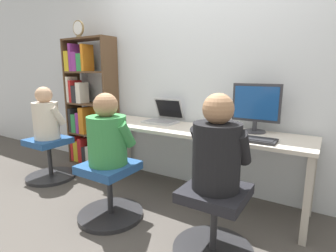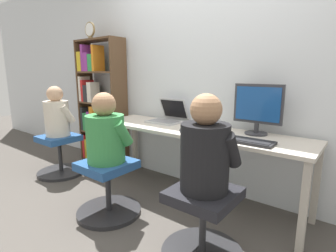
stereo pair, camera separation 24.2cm
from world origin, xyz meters
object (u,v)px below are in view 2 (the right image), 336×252
object	(u,v)px
desktop_monitor	(258,109)
office_chair_side	(60,155)
desk_clock	(90,30)
office_chair_right	(108,188)
person_at_monitor	(205,150)
laptop	(167,117)
office_chair_left	(203,224)
person_near_shelf	(57,114)
keyboard	(245,141)
person_at_laptop	(106,133)
bookshelf	(97,108)

from	to	relation	value
desktop_monitor	office_chair_side	bearing A→B (deg)	-164.26
desk_clock	office_chair_side	distance (m)	1.62
office_chair_right	desk_clock	bearing A→B (deg)	146.82
office_chair_right	person_at_monitor	size ratio (longest dim) A/B	0.90
laptop	office_chair_left	bearing A→B (deg)	-40.94
office_chair_right	person_near_shelf	distance (m)	1.34
person_at_monitor	keyboard	bearing A→B (deg)	83.75
office_chair_left	office_chair_right	xyz separation A→B (m)	(-0.94, -0.03, 0.00)
office_chair_side	desktop_monitor	bearing A→B (deg)	15.74
keyboard	person_at_laptop	bearing A→B (deg)	-151.27
desktop_monitor	office_chair_left	world-z (taller)	desktop_monitor
keyboard	desk_clock	distance (m)	2.46
bookshelf	person_near_shelf	world-z (taller)	bookshelf
person_at_laptop	person_near_shelf	bearing A→B (deg)	168.36
office_chair_side	office_chair_left	bearing A→B (deg)	-5.86
bookshelf	desk_clock	xyz separation A→B (m)	(0.02, -0.05, 1.01)
bookshelf	office_chair_right	bearing A→B (deg)	-34.50
keyboard	office_chair_side	world-z (taller)	keyboard
person_at_laptop	desk_clock	bearing A→B (deg)	146.95
person_near_shelf	keyboard	bearing A→B (deg)	7.66
desktop_monitor	desk_clock	distance (m)	2.34
bookshelf	laptop	bearing A→B (deg)	-0.11
laptop	office_chair_side	distance (m)	1.45
laptop	person_at_laptop	xyz separation A→B (m)	(-0.00, -0.84, -0.02)
office_chair_right	bookshelf	xyz separation A→B (m)	(-1.23, 0.85, 0.52)
keyboard	bookshelf	size ratio (longest dim) A/B	0.26
keyboard	office_chair_right	xyz separation A→B (m)	(-1.00, -0.55, -0.48)
keyboard	bookshelf	bearing A→B (deg)	172.47
person_at_laptop	desk_clock	distance (m)	1.78
desktop_monitor	laptop	distance (m)	0.98
keyboard	person_at_laptop	size ratio (longest dim) A/B	0.73
keyboard	laptop	bearing A→B (deg)	163.64
office_chair_left	person_near_shelf	size ratio (longest dim) A/B	0.95
desktop_monitor	person_at_laptop	world-z (taller)	desktop_monitor
desktop_monitor	person_at_monitor	size ratio (longest dim) A/B	0.69
person_at_monitor	office_chair_right	bearing A→B (deg)	-178.01
office_chair_right	person_at_monitor	xyz separation A→B (m)	(0.94, 0.03, 0.52)
office_chair_left	office_chair_side	xyz separation A→B (m)	(-2.16, 0.22, 0.00)
bookshelf	office_chair_side	bearing A→B (deg)	-88.22
person_at_laptop	office_chair_left	bearing A→B (deg)	1.49
office_chair_right	office_chair_side	distance (m)	1.24
keyboard	person_near_shelf	bearing A→B (deg)	-172.34
keyboard	person_near_shelf	world-z (taller)	person_near_shelf
bookshelf	desk_clock	distance (m)	1.01
office_chair_side	person_at_monitor	bearing A→B (deg)	-5.75
person_at_monitor	person_near_shelf	world-z (taller)	person_at_monitor
desk_clock	keyboard	bearing A→B (deg)	-6.27
keyboard	office_chair_right	distance (m)	1.24
desktop_monitor	office_chair_left	bearing A→B (deg)	-91.89
office_chair_side	person_near_shelf	distance (m)	0.50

